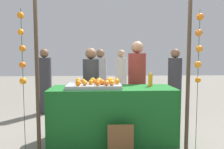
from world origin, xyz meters
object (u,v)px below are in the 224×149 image
(orange_1, at_px, (83,81))
(vendor_right, at_px, (137,88))
(stall_counter, at_px, (112,114))
(chalkboard_sign, at_px, (121,140))
(vendor_left, at_px, (91,92))
(juice_bottle, at_px, (150,80))
(orange_0, at_px, (91,82))

(orange_1, distance_m, vendor_right, 1.13)
(stall_counter, bearing_deg, chalkboard_sign, -80.66)
(vendor_left, height_order, vendor_right, vendor_right)
(orange_1, height_order, vendor_right, vendor_right)
(stall_counter, distance_m, juice_bottle, 0.86)
(orange_1, relative_size, juice_bottle, 0.32)
(orange_1, bearing_deg, stall_counter, -10.83)
(stall_counter, distance_m, vendor_right, 0.86)
(orange_0, relative_size, vendor_left, 0.05)
(stall_counter, xyz_separation_m, vendor_left, (-0.38, 0.64, 0.28))
(orange_1, xyz_separation_m, vendor_left, (0.11, 0.55, -0.27))
(juice_bottle, height_order, vendor_right, vendor_right)
(chalkboard_sign, bearing_deg, juice_bottle, 48.37)
(juice_bottle, bearing_deg, stall_counter, -171.83)
(orange_0, bearing_deg, stall_counter, 11.37)
(orange_0, xyz_separation_m, vendor_left, (-0.03, 0.71, -0.27))
(orange_0, bearing_deg, juice_bottle, 9.30)
(stall_counter, height_order, orange_0, orange_0)
(orange_0, xyz_separation_m, vendor_right, (0.85, 0.68, -0.21))
(orange_0, xyz_separation_m, chalkboard_sign, (0.44, -0.47, -0.78))
(vendor_left, relative_size, vendor_right, 0.92)
(chalkboard_sign, height_order, vendor_right, vendor_right)
(chalkboard_sign, height_order, vendor_left, vendor_left)
(orange_0, distance_m, chalkboard_sign, 1.01)
(juice_bottle, relative_size, vendor_left, 0.15)
(orange_0, height_order, vendor_left, vendor_left)
(juice_bottle, bearing_deg, orange_0, -170.70)
(orange_0, height_order, vendor_right, vendor_right)
(juice_bottle, distance_m, vendor_left, 1.20)
(orange_0, relative_size, vendor_right, 0.05)
(chalkboard_sign, bearing_deg, vendor_left, 111.61)
(chalkboard_sign, bearing_deg, orange_1, 132.35)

